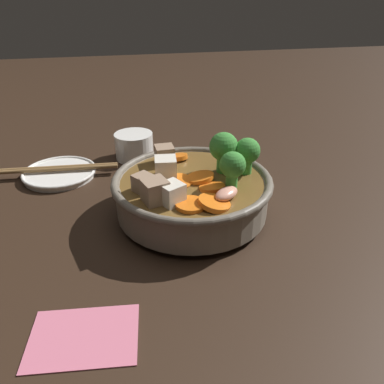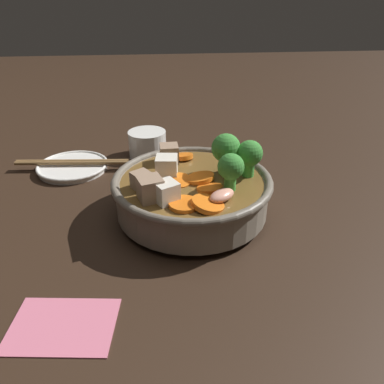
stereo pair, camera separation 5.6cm
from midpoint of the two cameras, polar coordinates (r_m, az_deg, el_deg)
The scene contains 6 objects.
ground_plane at distance 0.58m, azimuth -2.76°, elevation -3.56°, with size 3.00×3.00×0.00m, color black.
stirfry_bowl at distance 0.56m, azimuth -2.70°, elevation 0.27°, with size 0.24×0.24×0.12m.
side_saucer at distance 0.75m, azimuth -21.59°, elevation 2.68°, with size 0.13×0.13×0.01m.
tea_cup at distance 0.78m, azimuth -10.88°, elevation 6.92°, with size 0.08×0.08×0.05m.
napkin at distance 0.43m, azimuth -20.06°, elevation -20.12°, with size 0.12×0.09×0.00m.
chopsticks_pair at distance 0.74m, azimuth -21.73°, elevation 3.33°, with size 0.21×0.03×0.01m.
Camera 1 is at (-0.10, -0.48, 0.32)m, focal length 35.00 mm.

